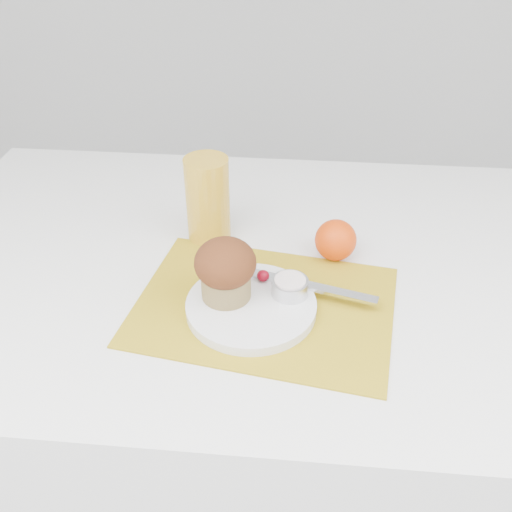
# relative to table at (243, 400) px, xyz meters

# --- Properties ---
(table) EXTENTS (1.20, 0.80, 0.75)m
(table) POSITION_rel_table_xyz_m (0.00, 0.00, 0.00)
(table) COLOR white
(table) RESTS_ON ground
(placemat) EXTENTS (0.44, 0.35, 0.00)m
(placemat) POSITION_rel_table_xyz_m (0.05, -0.13, 0.38)
(placemat) COLOR #B29318
(placemat) RESTS_ON table
(plate) EXTENTS (0.23, 0.23, 0.02)m
(plate) POSITION_rel_table_xyz_m (0.03, -0.14, 0.39)
(plate) COLOR white
(plate) RESTS_ON placemat
(ramekin) EXTENTS (0.07, 0.07, 0.03)m
(ramekin) POSITION_rel_table_xyz_m (0.09, -0.11, 0.41)
(ramekin) COLOR silver
(ramekin) RESTS_ON plate
(cream) EXTENTS (0.05, 0.05, 0.01)m
(cream) POSITION_rel_table_xyz_m (0.09, -0.11, 0.42)
(cream) COLOR white
(cream) RESTS_ON ramekin
(raspberry_near) EXTENTS (0.02, 0.02, 0.02)m
(raspberry_near) POSITION_rel_table_xyz_m (0.05, -0.08, 0.40)
(raspberry_near) COLOR #59020D
(raspberry_near) RESTS_ON plate
(raspberry_far) EXTENTS (0.02, 0.02, 0.02)m
(raspberry_far) POSITION_rel_table_xyz_m (0.09, -0.10, 0.40)
(raspberry_far) COLOR #50020C
(raspberry_far) RESTS_ON plate
(butter_knife) EXTENTS (0.22, 0.08, 0.01)m
(butter_knife) POSITION_rel_table_xyz_m (0.12, -0.09, 0.40)
(butter_knife) COLOR silver
(butter_knife) RESTS_ON plate
(orange) EXTENTS (0.07, 0.07, 0.07)m
(orange) POSITION_rel_table_xyz_m (0.17, 0.02, 0.41)
(orange) COLOR #EA4508
(orange) RESTS_ON table
(juice_glass) EXTENTS (0.09, 0.09, 0.16)m
(juice_glass) POSITION_rel_table_xyz_m (-0.06, 0.06, 0.45)
(juice_glass) COLOR gold
(juice_glass) RESTS_ON table
(muffin) EXTENTS (0.09, 0.09, 0.10)m
(muffin) POSITION_rel_table_xyz_m (-0.01, -0.13, 0.45)
(muffin) COLOR olive
(muffin) RESTS_ON plate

